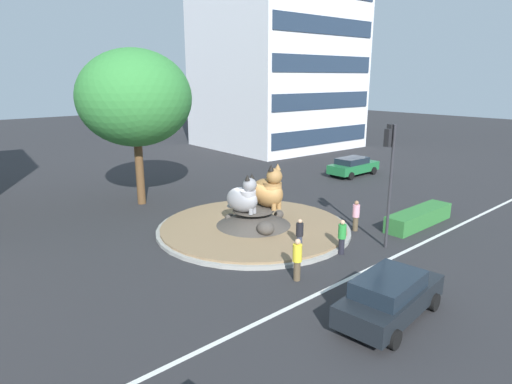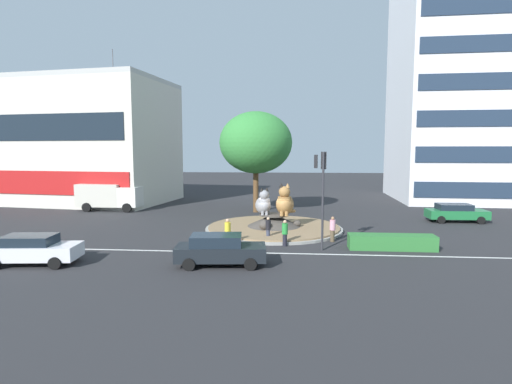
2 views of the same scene
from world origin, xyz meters
name	(u,v)px [view 1 (image 1 of 2)]	position (x,y,z in m)	size (l,w,h in m)	color
ground_plane	(254,230)	(0.00, 0.00, 0.00)	(160.00, 160.00, 0.00)	#28282B
lane_centreline	(363,272)	(0.00, -7.10, 0.00)	(112.00, 0.20, 0.01)	silver
roundabout_island	(254,224)	(0.00, -0.02, 0.36)	(10.43, 10.43, 1.22)	gray
cat_statue_grey	(244,198)	(-0.80, -0.14, 1.98)	(1.57, 2.33, 2.08)	gray
cat_statue_tabby	(269,191)	(0.84, -0.30, 2.11)	(1.65, 2.47, 2.44)	#9E703D
traffic_light_mast	(390,160)	(3.11, -6.07, 4.33)	(0.77, 0.48, 5.97)	#2D2D33
office_tower	(277,14)	(22.05, 21.09, 15.00)	(16.08, 15.77, 30.00)	silver
clipped_hedge_strip	(419,217)	(7.46, -5.54, 0.45)	(5.22, 1.20, 0.90)	#2D7033
broadleaf_tree_behind_island	(135,98)	(-2.12, 8.74, 6.79)	(7.04, 7.04, 9.80)	brown
pedestrian_pink_shirt	(356,215)	(4.05, -3.74, 0.88)	(0.38, 0.38, 1.69)	brown
pedestrian_black_shirt	(300,234)	(-0.24, -3.62, 0.82)	(0.35, 0.35, 1.57)	#33384C
pedestrian_green_shirt	(342,236)	(0.91, -5.23, 0.88)	(0.37, 0.37, 1.67)	black
pedestrian_yellow_shirt	(297,259)	(-2.68, -5.75, 0.95)	(0.38, 0.38, 1.80)	brown
hatchback_near_shophouse	(390,296)	(-2.46, -9.88, 0.86)	(4.87, 2.43, 1.64)	black
parked_car_right	(353,166)	(15.28, 4.70, 0.81)	(4.80, 2.12, 1.53)	#1E6B38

